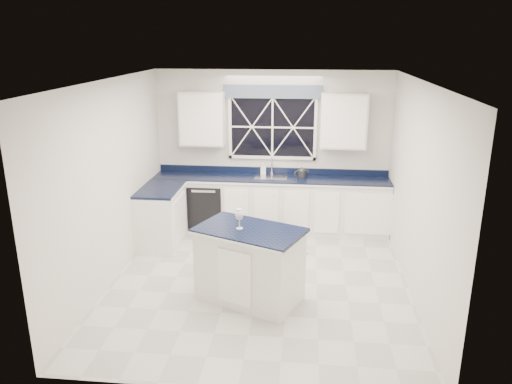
# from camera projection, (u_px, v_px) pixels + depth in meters

# --- Properties ---
(ground) EXTENTS (4.50, 4.50, 0.00)m
(ground) POSITION_uv_depth(u_px,v_px,m) (260.00, 281.00, 6.86)
(ground) COLOR silver
(ground) RESTS_ON ground
(back_wall) EXTENTS (4.00, 0.10, 2.70)m
(back_wall) POSITION_uv_depth(u_px,v_px,m) (272.00, 150.00, 8.60)
(back_wall) COLOR silver
(back_wall) RESTS_ON ground
(base_cabinets) EXTENTS (3.99, 1.60, 0.90)m
(base_cabinets) POSITION_uv_depth(u_px,v_px,m) (250.00, 207.00, 8.46)
(base_cabinets) COLOR white
(base_cabinets) RESTS_ON ground
(countertop) EXTENTS (3.98, 0.64, 0.04)m
(countertop) POSITION_uv_depth(u_px,v_px,m) (271.00, 178.00, 8.44)
(countertop) COLOR black
(countertop) RESTS_ON base_cabinets
(dishwasher) EXTENTS (0.60, 0.58, 0.82)m
(dishwasher) POSITION_uv_depth(u_px,v_px,m) (208.00, 205.00, 8.70)
(dishwasher) COLOR black
(dishwasher) RESTS_ON ground
(window) EXTENTS (1.65, 0.09, 1.26)m
(window) POSITION_uv_depth(u_px,v_px,m) (272.00, 123.00, 8.41)
(window) COLOR black
(window) RESTS_ON ground
(upper_cabinets) EXTENTS (3.10, 0.34, 0.90)m
(upper_cabinets) POSITION_uv_depth(u_px,v_px,m) (272.00, 120.00, 8.27)
(upper_cabinets) COLOR white
(upper_cabinets) RESTS_ON ground
(faucet) EXTENTS (0.05, 0.20, 0.30)m
(faucet) POSITION_uv_depth(u_px,v_px,m) (272.00, 165.00, 8.57)
(faucet) COLOR #B5B5B7
(faucet) RESTS_ON countertop
(island) EXTENTS (1.49, 1.22, 0.96)m
(island) POSITION_uv_depth(u_px,v_px,m) (250.00, 264.00, 6.26)
(island) COLOR white
(island) RESTS_ON ground
(rug) EXTENTS (1.38, 1.01, 0.02)m
(rug) POSITION_uv_depth(u_px,v_px,m) (265.00, 246.00, 8.00)
(rug) COLOR #AEAEA9
(rug) RESTS_ON ground
(kettle) EXTENTS (0.25, 0.20, 0.18)m
(kettle) POSITION_uv_depth(u_px,v_px,m) (302.00, 173.00, 8.41)
(kettle) COLOR #2C2C2E
(kettle) RESTS_ON countertop
(wine_glass) EXTENTS (0.11, 0.11, 0.25)m
(wine_glass) POSITION_uv_depth(u_px,v_px,m) (239.00, 215.00, 6.08)
(wine_glass) COLOR silver
(wine_glass) RESTS_ON island
(soap_bottle) EXTENTS (0.10, 0.10, 0.20)m
(soap_bottle) POSITION_uv_depth(u_px,v_px,m) (263.00, 168.00, 8.63)
(soap_bottle) COLOR silver
(soap_bottle) RESTS_ON countertop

